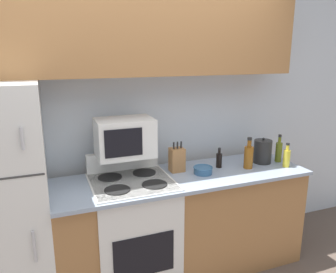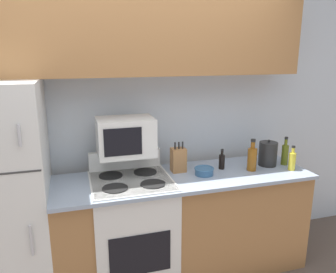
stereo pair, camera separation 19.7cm
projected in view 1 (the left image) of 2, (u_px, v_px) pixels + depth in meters
wall_back at (132, 124)px, 2.96m from camera, size 8.00×0.05×2.55m
lower_cabinets at (183, 223)px, 2.87m from camera, size 2.14×0.65×0.91m
refrigerator at (2, 203)px, 2.33m from camera, size 0.64×0.74×1.72m
upper_cabinets at (136, 33)px, 2.58m from camera, size 2.78×0.35×0.67m
stove at (133, 231)px, 2.70m from camera, size 0.65×0.64×1.08m
microwave at (125, 138)px, 2.64m from camera, size 0.46×0.31×0.31m
knife_block at (177, 160)px, 2.81m from camera, size 0.12×0.10×0.27m
bowl at (203, 170)px, 2.77m from camera, size 0.17×0.17×0.06m
bottle_olive_oil at (279, 151)px, 3.06m from camera, size 0.06×0.06×0.26m
bottle_whiskey at (249, 156)px, 2.88m from camera, size 0.08×0.08×0.28m
bottle_cooking_spray at (287, 157)px, 2.92m from camera, size 0.06×0.06×0.22m
bottle_soy_sauce at (219, 160)px, 2.91m from camera, size 0.05×0.05×0.18m
kettle at (263, 151)px, 3.03m from camera, size 0.16×0.16×0.24m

